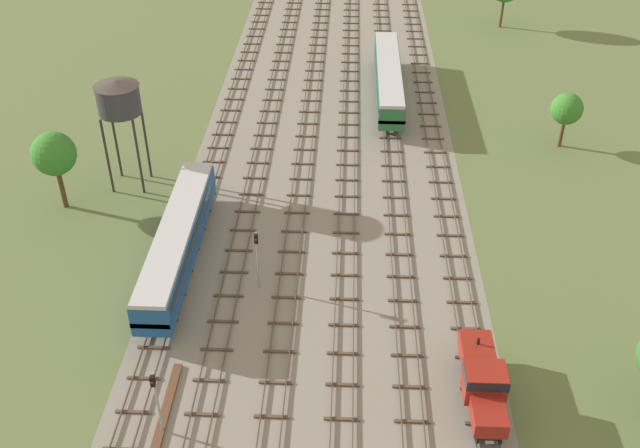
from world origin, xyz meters
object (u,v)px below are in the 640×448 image
(signal_post_near, at_px, (156,396))
(diesel_railcar_far_left_near, at_px, (178,239))
(signal_post_nearest, at_px, (257,253))
(water_tower, at_px, (118,98))
(shunter_loco_right_nearest, at_px, (483,380))
(passenger_coach_centre_right_mid, at_px, (389,77))

(signal_post_near, bearing_deg, diesel_railcar_far_left_near, 97.54)
(signal_post_nearest, height_order, signal_post_near, signal_post_nearest)
(diesel_railcar_far_left_near, distance_m, water_tower, 15.96)
(signal_post_nearest, relative_size, signal_post_near, 1.02)
(shunter_loco_right_nearest, relative_size, signal_post_near, 1.58)
(signal_post_nearest, bearing_deg, signal_post_near, -107.41)
(diesel_railcar_far_left_near, xyz_separation_m, water_tower, (-7.33, 12.55, 6.59))
(passenger_coach_centre_right_mid, height_order, water_tower, water_tower)
(water_tower, xyz_separation_m, signal_post_nearest, (14.25, -15.28, -5.73))
(shunter_loco_right_nearest, height_order, signal_post_nearest, signal_post_nearest)
(shunter_loco_right_nearest, xyz_separation_m, signal_post_nearest, (-16.17, 11.24, 1.45))
(shunter_loco_right_nearest, xyz_separation_m, signal_post_near, (-20.79, -3.49, 1.40))
(water_tower, bearing_deg, diesel_railcar_far_left_near, -59.73)
(diesel_railcar_far_left_near, height_order, signal_post_nearest, signal_post_nearest)
(signal_post_nearest, xyz_separation_m, signal_post_near, (-4.62, -14.73, -0.05))
(shunter_loco_right_nearest, height_order, diesel_railcar_far_left_near, diesel_railcar_far_left_near)
(passenger_coach_centre_right_mid, relative_size, water_tower, 2.01)
(shunter_loco_right_nearest, distance_m, diesel_railcar_far_left_near, 27.00)
(shunter_loco_right_nearest, relative_size, passenger_coach_centre_right_mid, 0.38)
(water_tower, distance_m, signal_post_nearest, 21.67)
(diesel_railcar_far_left_near, relative_size, passenger_coach_centre_right_mid, 0.93)
(diesel_railcar_far_left_near, xyz_separation_m, signal_post_nearest, (6.93, -2.73, 0.86))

